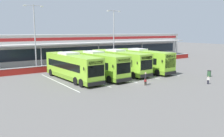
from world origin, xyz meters
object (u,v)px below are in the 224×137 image
(coach_bus_leftmost, at_px, (72,67))
(pedestrian_with_handbag, at_px, (145,79))
(lamp_post_west, at_px, (35,34))
(coach_bus_centre, at_px, (119,62))
(litter_bin, at_px, (209,73))
(pedestrian_child, at_px, (208,80))
(coach_bus_left_centre, at_px, (97,65))
(coach_bus_right_centre, at_px, (142,61))
(lamp_post_centre, at_px, (114,33))

(coach_bus_leftmost, bearing_deg, pedestrian_with_handbag, -54.00)
(lamp_post_west, bearing_deg, coach_bus_centre, -42.64)
(lamp_post_west, bearing_deg, litter_bin, -44.65)
(pedestrian_child, distance_m, lamp_post_west, 27.50)
(coach_bus_leftmost, xyz_separation_m, coach_bus_left_centre, (3.94, -0.21, 0.00))
(pedestrian_with_handbag, xyz_separation_m, litter_bin, (11.69, -1.26, -0.39))
(coach_bus_right_centre, distance_m, lamp_post_centre, 11.57)
(coach_bus_left_centre, xyz_separation_m, lamp_post_centre, (10.37, 10.50, 4.50))
(pedestrian_with_handbag, relative_size, lamp_post_west, 0.15)
(lamp_post_west, relative_size, lamp_post_centre, 1.00)
(pedestrian_child, bearing_deg, lamp_post_west, 124.04)
(coach_bus_centre, xyz_separation_m, coach_bus_right_centre, (4.26, -0.58, 0.00))
(coach_bus_left_centre, xyz_separation_m, litter_bin, (13.78, -9.36, -1.32))
(coach_bus_leftmost, xyz_separation_m, pedestrian_child, (13.08, -12.39, -1.24))
(coach_bus_left_centre, height_order, litter_bin, coach_bus_left_centre)
(coach_bus_left_centre, distance_m, pedestrian_with_handbag, 8.42)
(coach_bus_centre, bearing_deg, coach_bus_leftmost, -177.63)
(lamp_post_west, bearing_deg, coach_bus_leftmost, -78.74)
(coach_bus_right_centre, height_order, pedestrian_with_handbag, coach_bus_right_centre)
(lamp_post_centre, bearing_deg, coach_bus_left_centre, -134.64)
(pedestrian_child, distance_m, litter_bin, 5.44)
(coach_bus_left_centre, xyz_separation_m, lamp_post_west, (-5.91, 10.10, 4.50))
(pedestrian_child, bearing_deg, lamp_post_centre, 86.90)
(pedestrian_with_handbag, relative_size, pedestrian_child, 1.61)
(litter_bin, bearing_deg, coach_bus_right_centre, 118.53)
(litter_bin, bearing_deg, lamp_post_west, 135.35)
(litter_bin, bearing_deg, coach_bus_leftmost, 151.65)
(pedestrian_child, relative_size, litter_bin, 1.08)
(coach_bus_centre, distance_m, lamp_post_west, 14.79)
(pedestrian_with_handbag, distance_m, litter_bin, 11.76)
(coach_bus_left_centre, bearing_deg, lamp_post_centre, 45.36)
(lamp_post_centre, bearing_deg, lamp_post_west, -178.59)
(coach_bus_leftmost, relative_size, coach_bus_right_centre, 1.00)
(lamp_post_centre, bearing_deg, litter_bin, -80.25)
(coach_bus_centre, relative_size, pedestrian_with_handbag, 7.56)
(coach_bus_leftmost, bearing_deg, lamp_post_centre, 35.72)
(pedestrian_with_handbag, bearing_deg, lamp_post_west, 113.74)
(coach_bus_leftmost, bearing_deg, coach_bus_left_centre, -2.99)
(coach_bus_right_centre, height_order, pedestrian_child, coach_bus_right_centre)
(coach_bus_centre, height_order, pedestrian_child, coach_bus_centre)
(coach_bus_right_centre, relative_size, pedestrian_with_handbag, 7.56)
(coach_bus_right_centre, bearing_deg, litter_bin, -61.47)
(coach_bus_right_centre, bearing_deg, pedestrian_with_handbag, -129.34)
(litter_bin, bearing_deg, lamp_post_centre, 99.75)
(pedestrian_with_handbag, bearing_deg, pedestrian_child, -30.09)
(lamp_post_centre, bearing_deg, coach_bus_right_centre, -98.96)
(coach_bus_right_centre, bearing_deg, coach_bus_left_centre, 179.82)
(lamp_post_west, height_order, litter_bin, lamp_post_west)
(coach_bus_centre, height_order, coach_bus_right_centre, same)
(coach_bus_leftmost, relative_size, coach_bus_centre, 1.00)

